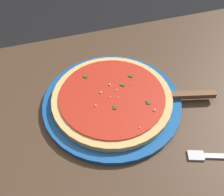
% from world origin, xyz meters
% --- Properties ---
extents(restaurant_table, '(1.10, 0.70, 0.75)m').
position_xyz_m(restaurant_table, '(0.00, 0.00, 0.60)').
color(restaurant_table, black).
rests_on(restaurant_table, ground_plane).
extents(serving_plate, '(0.36, 0.36, 0.01)m').
position_xyz_m(serving_plate, '(-0.04, 0.01, 0.75)').
color(serving_plate, '#195199').
rests_on(serving_plate, restaurant_table).
extents(pizza, '(0.31, 0.31, 0.02)m').
position_xyz_m(pizza, '(-0.04, 0.01, 0.77)').
color(pizza, '#DBB26B').
rests_on(pizza, serving_plate).
extents(pizza_server, '(0.22, 0.10, 0.01)m').
position_xyz_m(pizza_server, '(0.13, -0.03, 0.77)').
color(pizza_server, silver).
rests_on(pizza_server, serving_plate).
extents(fork, '(0.18, 0.08, 0.00)m').
position_xyz_m(fork, '(0.15, -0.22, 0.75)').
color(fork, silver).
rests_on(fork, restaurant_table).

